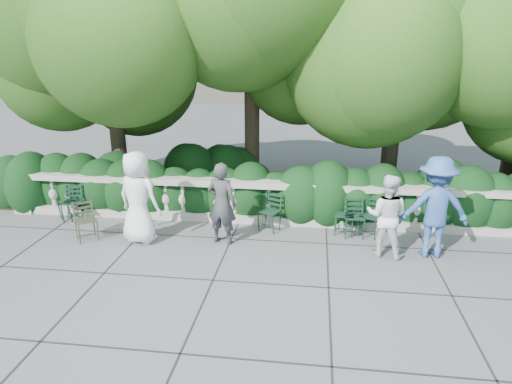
# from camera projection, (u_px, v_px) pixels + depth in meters

# --- Properties ---
(ground) EXTENTS (90.00, 90.00, 0.00)m
(ground) POSITION_uv_depth(u_px,v_px,m) (249.00, 257.00, 8.84)
(ground) COLOR #53555A
(ground) RESTS_ON ground
(balustrade) EXTENTS (12.00, 0.44, 1.00)m
(balustrade) POSITION_uv_depth(u_px,v_px,m) (261.00, 203.00, 10.38)
(balustrade) COLOR #9E998E
(balustrade) RESTS_ON ground
(shrub_hedge) EXTENTS (15.00, 2.60, 1.70)m
(shrub_hedge) POSITION_uv_depth(u_px,v_px,m) (266.00, 205.00, 11.67)
(shrub_hedge) COLOR black
(shrub_hedge) RESTS_ON ground
(tree_canopy) EXTENTS (15.04, 6.52, 6.78)m
(tree_canopy) POSITION_uv_depth(u_px,v_px,m) (298.00, 42.00, 10.54)
(tree_canopy) COLOR #3F3023
(tree_canopy) RESTS_ON ground
(chair_a) EXTENTS (0.59, 0.61, 0.84)m
(chair_a) POSITION_uv_depth(u_px,v_px,m) (67.00, 221.00, 10.63)
(chair_a) COLOR black
(chair_a) RESTS_ON ground
(chair_b) EXTENTS (0.51, 0.54, 0.84)m
(chair_b) POSITION_uv_depth(u_px,v_px,m) (72.00, 223.00, 10.50)
(chair_b) COLOR black
(chair_b) RESTS_ON ground
(chair_c) EXTENTS (0.59, 0.61, 0.84)m
(chair_c) POSITION_uv_depth(u_px,v_px,m) (266.00, 233.00, 9.97)
(chair_c) COLOR black
(chair_c) RESTS_ON ground
(chair_d) EXTENTS (0.46, 0.50, 0.84)m
(chair_d) POSITION_uv_depth(u_px,v_px,m) (354.00, 239.00, 9.62)
(chair_d) COLOR black
(chair_d) RESTS_ON ground
(chair_e) EXTENTS (0.60, 0.62, 0.84)m
(chair_e) POSITION_uv_depth(u_px,v_px,m) (366.00, 238.00, 9.69)
(chair_e) COLOR black
(chair_e) RESTS_ON ground
(chair_f) EXTENTS (0.50, 0.53, 0.84)m
(chair_f) POSITION_uv_depth(u_px,v_px,m) (343.00, 237.00, 9.76)
(chair_f) COLOR black
(chair_f) RESTS_ON ground
(chair_weathered) EXTENTS (0.64, 0.65, 0.84)m
(chair_weathered) POSITION_uv_depth(u_px,v_px,m) (90.00, 242.00, 9.48)
(chair_weathered) COLOR black
(chair_weathered) RESTS_ON ground
(person_businessman) EXTENTS (1.08, 0.87, 1.92)m
(person_businessman) POSITION_uv_depth(u_px,v_px,m) (138.00, 198.00, 9.25)
(person_businessman) COLOR white
(person_businessman) RESTS_ON ground
(person_woman_grey) EXTENTS (0.70, 0.54, 1.71)m
(person_woman_grey) POSITION_uv_depth(u_px,v_px,m) (222.00, 203.00, 9.23)
(person_woman_grey) COLOR #38383C
(person_woman_grey) RESTS_ON ground
(person_casual_man) EXTENTS (0.93, 0.82, 1.62)m
(person_casual_man) POSITION_uv_depth(u_px,v_px,m) (387.00, 216.00, 8.69)
(person_casual_man) COLOR white
(person_casual_man) RESTS_ON ground
(person_older_blue) EXTENTS (1.30, 0.78, 1.97)m
(person_older_blue) POSITION_uv_depth(u_px,v_px,m) (435.00, 207.00, 8.62)
(person_older_blue) COLOR #325597
(person_older_blue) RESTS_ON ground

